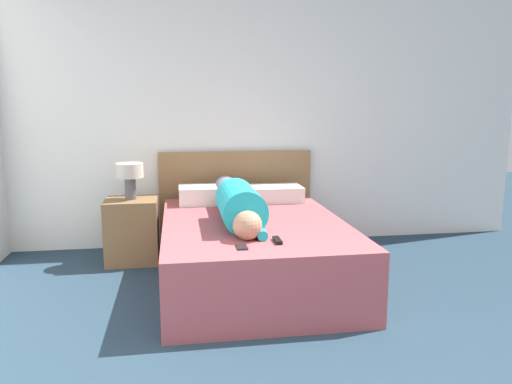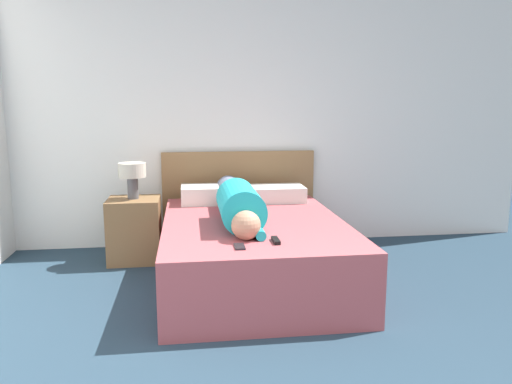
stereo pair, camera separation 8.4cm
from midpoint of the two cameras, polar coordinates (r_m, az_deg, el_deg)
wall_back at (r=4.98m, az=-0.33°, el=8.93°), size 5.75×0.06×2.60m
bed at (r=3.97m, az=0.32°, el=-6.77°), size 1.39×1.98×0.50m
headboard at (r=4.99m, az=-1.48°, el=-0.70°), size 1.51×0.04×0.94m
nightstand at (r=4.60m, az=-13.19°, el=-4.22°), size 0.46×0.43×0.57m
table_lamp at (r=4.51m, az=-13.45°, el=2.06°), size 0.24×0.24×0.32m
person_lying at (r=3.90m, az=-1.54°, el=-1.19°), size 0.32×1.59×0.32m
pillow_near_headboard at (r=4.58m, az=-4.52°, el=-0.27°), size 0.56×0.34×0.16m
pillow_second at (r=4.65m, az=2.73°, el=-0.20°), size 0.53×0.34×0.14m
tv_remote at (r=3.29m, az=3.00°, el=-5.55°), size 0.04×0.15×0.02m
cell_phone at (r=3.17m, az=-1.12°, el=-6.26°), size 0.06×0.13×0.01m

